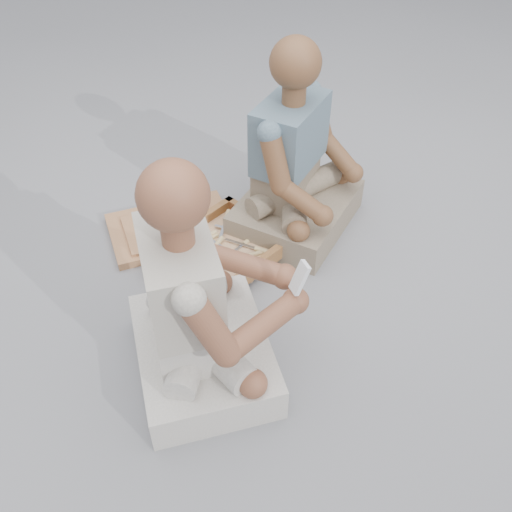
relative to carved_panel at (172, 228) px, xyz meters
name	(u,v)px	position (x,y,z in m)	size (l,w,h in m)	color
ground	(284,318)	(0.22, -0.73, -0.02)	(60.00, 60.00, 0.00)	gray
carved_panel	(172,228)	(0.00, 0.00, 0.00)	(0.58, 0.38, 0.04)	olive
tool_tray	(221,251)	(0.13, -0.30, 0.04)	(0.66, 0.60, 0.07)	brown
chisel_0	(216,245)	(0.12, -0.27, 0.06)	(0.18, 0.15, 0.02)	silver
chisel_1	(205,236)	(0.10, -0.19, 0.06)	(0.22, 0.03, 0.02)	silver
chisel_2	(247,233)	(0.28, -0.26, 0.06)	(0.16, 0.17, 0.02)	silver
chisel_3	(245,259)	(0.20, -0.40, 0.05)	(0.13, 0.20, 0.02)	silver
chisel_4	(246,243)	(0.25, -0.30, 0.05)	(0.21, 0.10, 0.02)	silver
chisel_5	(242,263)	(0.18, -0.42, 0.05)	(0.22, 0.06, 0.02)	silver
chisel_6	(258,249)	(0.28, -0.37, 0.05)	(0.15, 0.18, 0.02)	silver
chisel_7	(229,252)	(0.15, -0.34, 0.06)	(0.09, 0.21, 0.02)	silver
chisel_8	(208,239)	(0.11, -0.21, 0.05)	(0.22, 0.05, 0.02)	silver
chisel_9	(252,255)	(0.24, -0.39, 0.05)	(0.22, 0.03, 0.02)	silver
chisel_10	(226,218)	(0.24, -0.12, 0.06)	(0.14, 0.19, 0.02)	silver
wood_chip_0	(233,229)	(0.27, -0.12, -0.02)	(0.02, 0.01, 0.00)	tan
wood_chip_1	(256,252)	(0.30, -0.31, -0.02)	(0.02, 0.01, 0.00)	tan
wood_chip_2	(227,301)	(0.05, -0.54, -0.02)	(0.02, 0.01, 0.00)	tan
wood_chip_3	(183,296)	(-0.11, -0.43, -0.02)	(0.02, 0.01, 0.00)	tan
wood_chip_4	(228,203)	(0.33, 0.07, -0.02)	(0.02, 0.01, 0.00)	tan
wood_chip_5	(244,209)	(0.38, 0.00, -0.02)	(0.02, 0.01, 0.00)	tan
wood_chip_6	(185,284)	(-0.07, -0.37, -0.02)	(0.02, 0.01, 0.00)	tan
wood_chip_7	(279,247)	(0.41, -0.33, -0.02)	(0.02, 0.01, 0.00)	tan
wood_chip_8	(251,281)	(0.19, -0.48, -0.02)	(0.02, 0.01, 0.00)	tan
craftsman	(198,312)	(-0.17, -0.81, 0.29)	(0.66, 0.67, 0.92)	beige
companion	(296,171)	(0.55, -0.20, 0.29)	(0.75, 0.72, 0.91)	gray
mobile_phone	(300,278)	(0.15, -0.93, 0.42)	(0.06, 0.05, 0.12)	white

